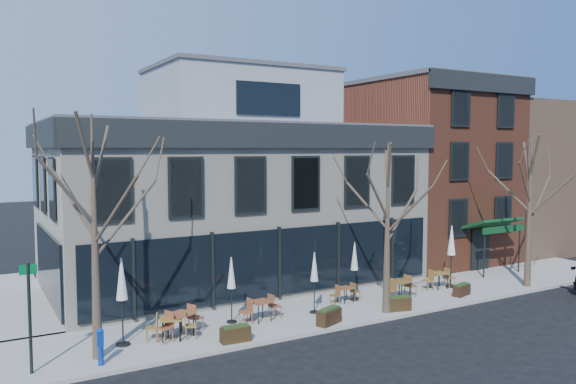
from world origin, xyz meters
TOP-DOWN VIEW (x-y plane):
  - ground at (0.00, 0.00)m, footprint 120.00×120.00m
  - sidewalk_front at (3.25, -2.15)m, footprint 33.50×4.70m
  - corner_building at (0.07, 5.07)m, footprint 18.39×10.39m
  - red_brick_building at (13.00, 4.98)m, footprint 8.20×11.78m
  - bg_building at (23.00, 6.00)m, footprint 12.00×12.00m
  - tree_corner at (-8.49, -3.20)m, footprint 3.93×3.98m
  - tree_mid at (3.01, -3.90)m, footprint 3.50×3.55m
  - tree_right at (12.01, -3.90)m, footprint 3.72×3.77m
  - sign_pole at (-10.50, -3.50)m, footprint 0.50×0.10m
  - call_box at (-8.54, -3.88)m, footprint 0.24×0.24m
  - cafe_set_0 at (-5.85, -2.70)m, footprint 1.88×1.07m
  - cafe_set_1 at (-5.44, -2.54)m, footprint 2.04×1.26m
  - cafe_set_2 at (-2.08, -2.32)m, footprint 1.89×0.82m
  - cafe_set_3 at (2.42, -1.79)m, footprint 1.56×0.65m
  - cafe_set_4 at (4.86, -2.65)m, footprint 2.01×0.91m
  - cafe_set_5 at (7.85, -2.05)m, footprint 1.84×0.78m
  - umbrella_0 at (-7.49, -2.41)m, footprint 0.49×0.49m
  - umbrella_1 at (-3.16, -1.94)m, footprint 0.42×0.42m
  - umbrella_2 at (0.36, -2.46)m, footprint 0.41×0.41m
  - umbrella_3 at (2.99, -1.69)m, footprint 0.42×0.42m
  - umbrella_4 at (8.55, -2.14)m, footprint 0.49×0.49m
  - planter_0 at (-3.96, -4.04)m, footprint 1.08×0.49m
  - planter_1 at (0.04, -4.02)m, footprint 1.23×0.85m
  - planter_2 at (3.59, -3.93)m, footprint 1.17×0.70m
  - planter_3 at (7.79, -3.56)m, footprint 1.06×0.63m

SIDE VIEW (x-z plane):
  - ground at x=0.00m, z-range 0.00..0.00m
  - sidewalk_front at x=3.25m, z-range 0.00..0.15m
  - planter_3 at x=7.79m, z-range 0.15..0.70m
  - planter_0 at x=-3.96m, z-range 0.15..0.74m
  - planter_2 at x=3.59m, z-range 0.15..0.76m
  - planter_1 at x=0.04m, z-range 0.15..0.79m
  - cafe_set_3 at x=2.42m, z-range 0.16..0.98m
  - cafe_set_5 at x=7.85m, z-range 0.16..1.12m
  - cafe_set_0 at x=-5.85m, z-range 0.16..1.13m
  - cafe_set_2 at x=-2.08m, z-range 0.16..1.14m
  - cafe_set_4 at x=4.86m, z-range 0.16..1.20m
  - cafe_set_1 at x=-5.44m, z-range 0.16..1.22m
  - call_box at x=-8.54m, z-range 0.19..1.41m
  - umbrella_2 at x=0.36m, z-range 0.67..3.22m
  - umbrella_1 at x=-3.16m, z-range 0.68..3.28m
  - umbrella_3 at x=2.99m, z-range 0.69..3.31m
  - sign_pole at x=-10.50m, z-range 0.37..3.77m
  - umbrella_4 at x=8.55m, z-range 0.78..3.84m
  - umbrella_0 at x=-7.49m, z-range 0.78..3.85m
  - tree_mid at x=3.01m, z-range 0.27..7.31m
  - tree_right at x=12.01m, z-range 0.28..7.76m
  - tree_corner at x=-8.49m, z-range 0.29..8.21m
  - corner_building at x=0.07m, z-range -0.83..10.27m
  - bg_building at x=23.00m, z-range 0.00..10.00m
  - red_brick_building at x=13.00m, z-range 0.05..11.22m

